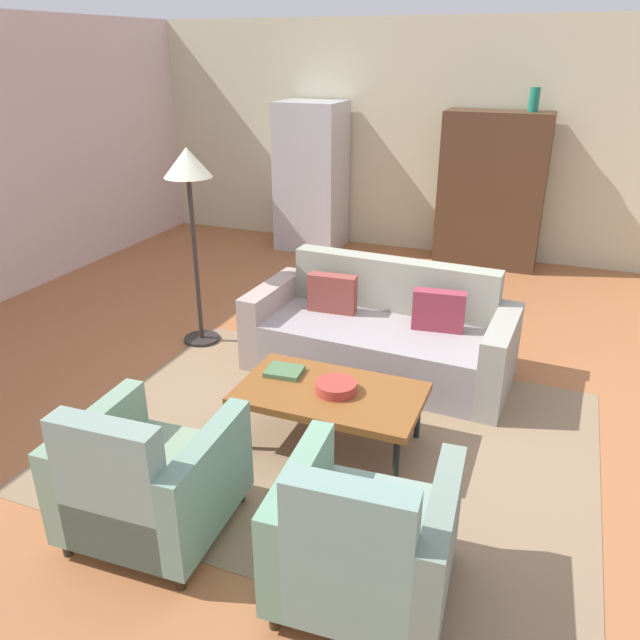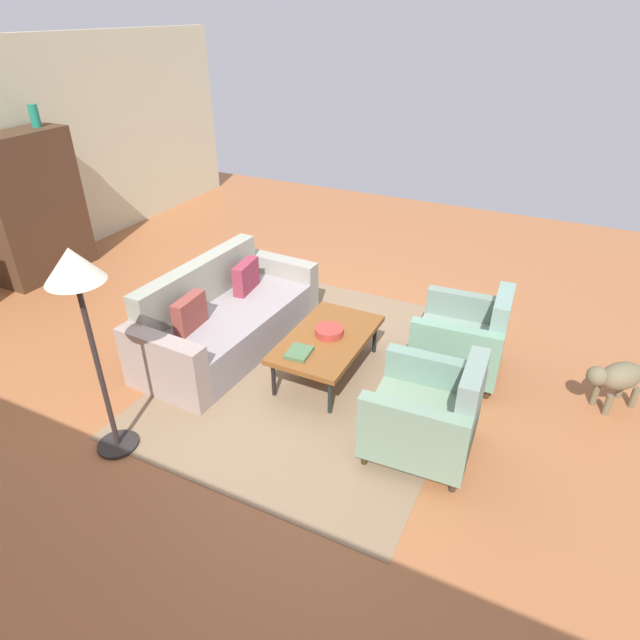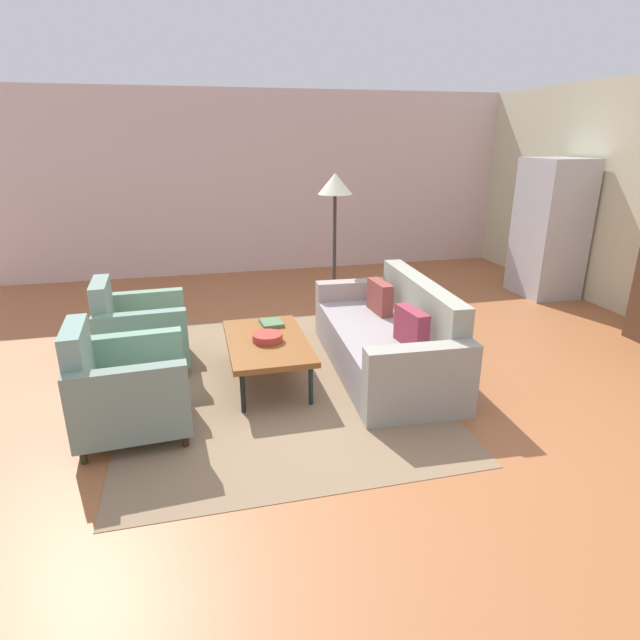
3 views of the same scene
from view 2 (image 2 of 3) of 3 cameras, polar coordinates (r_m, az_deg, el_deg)
name	(u,v)px [view 2 (image 2 of 3)]	position (r m, az deg, el deg)	size (l,w,h in m)	color
ground_plane	(293,347)	(5.59, -2.93, -2.86)	(10.61, 10.61, 0.00)	#A46138
area_rug	(322,370)	(5.23, 0.26, -5.38)	(3.40, 2.60, 0.01)	#876D51
couch	(223,319)	(5.59, -10.25, 0.10)	(2.14, 1.00, 0.86)	gray
coffee_table	(327,340)	(5.01, 0.78, -2.13)	(1.20, 0.70, 0.41)	black
armchair_left	(431,416)	(4.26, 11.70, -9.99)	(0.84, 0.84, 0.88)	#362912
armchair_right	(466,341)	(5.23, 15.32, -2.13)	(0.85, 0.85, 0.88)	#361A21
fruit_bowl	(329,331)	(5.00, 0.99, -1.22)	(0.27, 0.27, 0.07)	#A9362E
book_stack	(299,353)	(4.74, -2.26, -3.48)	(0.26, 0.22, 0.03)	#486C44
cabinet	(33,207)	(7.73, -28.29, 10.56)	(1.20, 0.51, 1.80)	#49301E
vase_tall	(34,116)	(7.70, -28.12, 18.64)	(0.11, 0.11, 0.26)	#1B785D
floor_lamp	(78,286)	(3.95, -24.41, 3.33)	(0.40, 0.40, 1.72)	#272423
dog	(617,377)	(5.28, 29.09, -5.37)	(0.55, 0.53, 0.48)	brown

